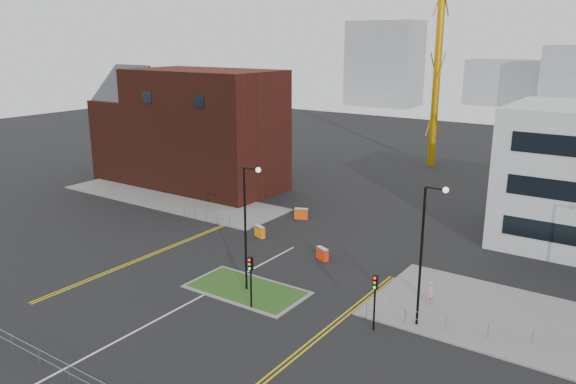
{
  "coord_description": "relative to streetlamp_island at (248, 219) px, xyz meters",
  "views": [
    {
      "loc": [
        25.28,
        -20.73,
        17.36
      ],
      "look_at": [
        -0.31,
        16.61,
        5.0
      ],
      "focal_mm": 35.0,
      "sensor_mm": 36.0,
      "label": 1
    }
  ],
  "objects": [
    {
      "name": "traffic_light_island",
      "position": [
        1.78,
        -2.02,
        -2.85
      ],
      "size": [
        0.28,
        0.33,
        3.65
      ],
      "color": "black",
      "rests_on": "ground"
    },
    {
      "name": "skyline_a",
      "position": [
        -42.22,
        112.0,
        5.59
      ],
      "size": [
        18.0,
        12.0,
        22.0
      ],
      "primitive_type": "cube",
      "color": "gray",
      "rests_on": "ground"
    },
    {
      "name": "streetlamp_island",
      "position": [
        0.0,
        0.0,
        0.0
      ],
      "size": [
        1.46,
        0.36,
        9.18
      ],
      "color": "black",
      "rests_on": "ground"
    },
    {
      "name": "barrier_left",
      "position": [
        -5.99,
        16.0,
        -4.81
      ],
      "size": [
        1.38,
        0.89,
        1.1
      ],
      "color": "#FF4E0E",
      "rests_on": "ground"
    },
    {
      "name": "barrier_right",
      "position": [
        1.27,
        8.01,
        -4.86
      ],
      "size": [
        1.27,
        0.87,
        1.02
      ],
      "color": "#FB370D",
      "rests_on": "ground"
    },
    {
      "name": "yellow_right_b",
      "position": [
        7.58,
        -2.0,
        -5.41
      ],
      "size": [
        0.12,
        20.0,
        0.01
      ],
      "primitive_type": "cube",
      "color": "gold",
      "rests_on": "ground"
    },
    {
      "name": "railing_right",
      "position": [
        18.28,
        3.5,
        -4.63
      ],
      "size": [
        19.05,
        5.05,
        1.1
      ],
      "color": "gray",
      "rests_on": "ground"
    },
    {
      "name": "railing_left",
      "position": [
        -13.22,
        10.0,
        -4.67
      ],
      "size": [
        6.05,
        0.05,
        1.1
      ],
      "color": "gray",
      "rests_on": "ground"
    },
    {
      "name": "island_kerb",
      "position": [
        -0.22,
        0.0,
        -5.37
      ],
      "size": [
        8.6,
        4.6,
        0.08
      ],
      "primitive_type": "cube",
      "color": "slate",
      "rests_on": "ground"
    },
    {
      "name": "brick_building",
      "position": [
        -25.19,
        20.0,
        1.44
      ],
      "size": [
        24.2,
        10.07,
        14.24
      ],
      "color": "#411910",
      "rests_on": "ground"
    },
    {
      "name": "barrier_mid",
      "position": [
        -6.22,
        9.47,
        -4.85
      ],
      "size": [
        1.29,
        0.83,
        1.03
      ],
      "color": "orange",
      "rests_on": "ground"
    },
    {
      "name": "yellow_right_a",
      "position": [
        7.28,
        -2.0,
        -5.41
      ],
      "size": [
        0.12,
        20.0,
        0.01
      ],
      "primitive_type": "cube",
      "color": "gold",
      "rests_on": "ground"
    },
    {
      "name": "pedestrian",
      "position": [
        11.44,
        5.21,
        -4.58
      ],
      "size": [
        0.72,
        0.71,
        1.67
      ],
      "primitive_type": "imported",
      "rotation": [
        0.0,
        0.0,
        0.76
      ],
      "color": "#DA8F8D",
      "rests_on": "ground"
    },
    {
      "name": "yellow_left_a",
      "position": [
        -11.22,
        2.0,
        -5.41
      ],
      "size": [
        0.12,
        24.0,
        0.01
      ],
      "primitive_type": "cube",
      "color": "gold",
      "rests_on": "ground"
    },
    {
      "name": "skyline_d",
      "position": [
        -10.22,
        132.0,
        0.59
      ],
      "size": [
        30.0,
        12.0,
        12.0
      ],
      "primitive_type": "cube",
      "color": "gray",
      "rests_on": "ground"
    },
    {
      "name": "yellow_left_b",
      "position": [
        -10.92,
        2.0,
        -5.41
      ],
      "size": [
        0.12,
        24.0,
        0.01
      ],
      "primitive_type": "cube",
      "color": "gold",
      "rests_on": "ground"
    },
    {
      "name": "grass_island",
      "position": [
        -0.22,
        0.0,
        -5.35
      ],
      "size": [
        8.0,
        4.0,
        0.12
      ],
      "primitive_type": "cube",
      "color": "#254D19",
      "rests_on": "ground"
    },
    {
      "name": "railing_front",
      "position": [
        -2.22,
        -14.0,
        -4.63
      ],
      "size": [
        24.05,
        0.05,
        1.1
      ],
      "color": "gray",
      "rests_on": "ground"
    },
    {
      "name": "streetlamp_right_near",
      "position": [
        12.0,
        2.0,
        0.0
      ],
      "size": [
        1.46,
        0.36,
        9.18
      ],
      "color": "black",
      "rests_on": "ground"
    },
    {
      "name": "pavement_left",
      "position": [
        -22.22,
        14.0,
        -5.35
      ],
      "size": [
        28.0,
        8.0,
        0.12
      ],
      "primitive_type": "cube",
      "color": "slate",
      "rests_on": "ground"
    },
    {
      "name": "ground",
      "position": [
        -2.22,
        -8.0,
        -5.41
      ],
      "size": [
        200.0,
        200.0,
        0.0
      ],
      "primitive_type": "plane",
      "color": "black",
      "rests_on": "ground"
    },
    {
      "name": "centre_line",
      "position": [
        -2.22,
        -6.0,
        -5.41
      ],
      "size": [
        0.15,
        30.0,
        0.01
      ],
      "primitive_type": "cube",
      "color": "silver",
      "rests_on": "ground"
    },
    {
      "name": "pavement_right",
      "position": [
        19.78,
        6.0,
        -5.35
      ],
      "size": [
        24.0,
        10.0,
        0.12
      ],
      "primitive_type": "cube",
      "color": "slate",
      "rests_on": "ground"
    },
    {
      "name": "traffic_light_right",
      "position": [
        9.78,
        -0.02,
        -2.85
      ],
      "size": [
        0.28,
        0.33,
        3.65
      ],
      "color": "black",
      "rests_on": "ground"
    }
  ]
}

